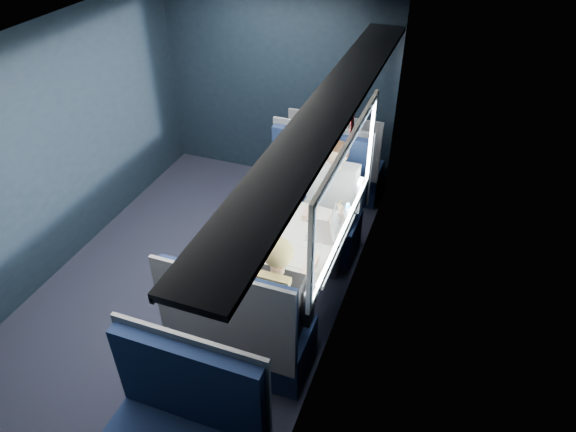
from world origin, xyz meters
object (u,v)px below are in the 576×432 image
(laptop, at_px, (328,228))
(seat_row_front, at_px, (337,167))
(seat_bay_near, at_px, (310,209))
(man, at_px, (333,199))
(bottle_small, at_px, (347,215))
(table, at_px, (302,246))
(woman, at_px, (281,298))
(seat_bay_far, at_px, (243,333))
(cup, at_px, (346,216))

(laptop, bearing_deg, seat_row_front, 102.40)
(seat_bay_near, bearing_deg, man, -31.60)
(man, relative_size, bottle_small, 6.01)
(seat_bay_near, bearing_deg, table, -76.71)
(seat_bay_near, distance_m, laptop, 0.91)
(seat_bay_near, xyz_separation_m, laptop, (0.39, -0.73, 0.38))
(laptop, bearing_deg, woman, -97.72)
(seat_bay_far, distance_m, cup, 1.40)
(seat_row_front, bearing_deg, seat_bay_far, -90.00)
(laptop, xyz_separation_m, bottle_small, (0.12, 0.19, 0.03))
(table, distance_m, cup, 0.50)
(woman, bearing_deg, laptop, 82.28)
(man, bearing_deg, seat_bay_near, 148.40)
(table, xyz_separation_m, cup, (0.28, 0.40, 0.12))
(woman, distance_m, laptop, 0.86)
(seat_row_front, relative_size, woman, 0.88)
(seat_row_front, relative_size, cup, 13.40)
(seat_bay_near, xyz_separation_m, man, (0.27, -0.17, 0.29))
(seat_bay_near, xyz_separation_m, cup, (0.48, -0.47, 0.36))
(seat_row_front, height_order, woman, woman)
(table, height_order, laptop, laptop)
(seat_row_front, height_order, bottle_small, seat_row_front)
(bottle_small, relative_size, cup, 2.54)
(table, relative_size, bottle_small, 4.55)
(man, xyz_separation_m, laptop, (0.11, -0.56, 0.09))
(seat_bay_far, distance_m, seat_row_front, 2.67)
(table, height_order, bottle_small, bottle_small)
(table, xyz_separation_m, man, (0.07, 0.70, 0.06))
(woman, distance_m, bottle_small, 1.07)
(seat_bay_near, distance_m, bottle_small, 0.84)
(seat_bay_far, relative_size, bottle_small, 5.73)
(seat_row_front, relative_size, bottle_small, 5.28)
(table, xyz_separation_m, seat_row_front, (-0.18, 1.80, -0.25))
(laptop, relative_size, bottle_small, 1.56)
(cup, bearing_deg, table, -124.98)
(bottle_small, distance_m, cup, 0.09)
(seat_bay_near, distance_m, woman, 1.63)
(man, relative_size, cup, 15.27)
(seat_row_front, height_order, cup, seat_row_front)
(bottle_small, bearing_deg, woman, -102.47)
(seat_bay_near, relative_size, woman, 0.95)
(table, height_order, seat_bay_far, seat_bay_far)
(woman, bearing_deg, cup, 79.27)
(woman, xyz_separation_m, laptop, (0.11, 0.85, 0.08))
(man, height_order, laptop, man)
(table, bearing_deg, seat_bay_far, -101.78)
(laptop, bearing_deg, bottle_small, 59.27)
(man, xyz_separation_m, cup, (0.21, -0.30, 0.06))
(seat_bay_far, bearing_deg, woman, 33.82)
(seat_row_front, distance_m, bottle_small, 1.60)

